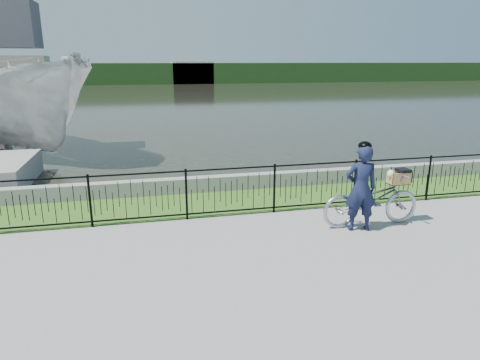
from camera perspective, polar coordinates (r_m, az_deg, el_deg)
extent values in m
plane|color=gray|center=(8.26, 1.18, -8.56)|extent=(120.00, 120.00, 0.00)
cube|color=#36601E|center=(10.62, -2.25, -2.92)|extent=(60.00, 2.00, 0.01)
plane|color=black|center=(40.48, -10.49, 10.62)|extent=(120.00, 120.00, 0.00)
cube|color=gray|center=(11.51, -3.19, -0.44)|extent=(60.00, 0.30, 0.40)
cube|color=#204119|center=(67.35, -11.74, 13.75)|extent=(120.00, 6.00, 3.00)
cube|color=#A79C86|center=(67.28, -27.60, 12.77)|extent=(8.00, 4.00, 4.00)
cube|color=#A79C86|center=(66.29, -6.36, 14.04)|extent=(6.00, 3.00, 3.20)
imported|color=#A3A8AF|center=(9.40, 17.06, -2.52)|extent=(2.15, 0.75, 1.13)
cube|color=black|center=(9.63, 20.31, -0.49)|extent=(0.38, 0.18, 0.02)
cube|color=olive|center=(9.63, 20.31, -0.44)|extent=(0.44, 0.27, 0.01)
cube|color=olive|center=(9.69, 19.98, 0.46)|extent=(0.44, 0.01, 0.26)
cube|color=olive|center=(9.49, 20.79, 0.07)|extent=(0.44, 0.02, 0.26)
cube|color=olive|center=(9.71, 21.42, 0.34)|extent=(0.01, 0.27, 0.26)
cube|color=olive|center=(9.48, 19.31, 0.20)|extent=(0.01, 0.27, 0.26)
cube|color=black|center=(9.61, 20.95, 1.23)|extent=(0.24, 0.28, 0.06)
cube|color=black|center=(9.71, 21.53, 0.50)|extent=(0.02, 0.28, 0.21)
ellipsoid|color=silver|center=(9.58, 20.28, 0.25)|extent=(0.31, 0.22, 0.20)
sphere|color=silver|center=(9.44, 19.50, 0.82)|extent=(0.15, 0.15, 0.15)
sphere|color=silver|center=(9.41, 19.29, 0.60)|extent=(0.07, 0.07, 0.07)
sphere|color=black|center=(9.39, 19.19, 0.55)|extent=(0.02, 0.02, 0.02)
cone|color=olive|center=(9.48, 19.34, 1.26)|extent=(0.06, 0.08, 0.08)
cone|color=olive|center=(9.41, 19.76, 1.12)|extent=(0.06, 0.08, 0.08)
imported|color=#131936|center=(8.98, 15.81, -1.09)|extent=(0.71, 0.53, 1.78)
ellipsoid|color=black|center=(8.78, 16.23, 4.36)|extent=(0.26, 0.29, 0.18)
imported|color=#B5B6B5|center=(18.09, -27.86, 8.88)|extent=(8.32, 9.66, 3.62)
cube|color=#3F3F47|center=(18.07, -29.04, 17.71)|extent=(2.20, 1.60, 1.60)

